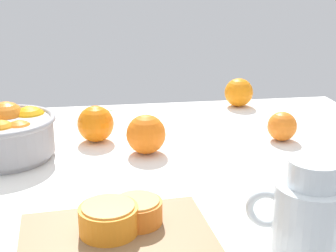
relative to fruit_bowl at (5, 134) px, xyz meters
The scene contains 11 objects.
ground_plane 31.70cm from the fruit_bowl, 15.22° to the right, with size 122.67×92.42×3.00cm, color white.
fruit_bowl is the anchor object (origin of this frame).
juice_pitcher 65.18cm from the fruit_bowl, 42.20° to the right, with size 14.82×10.34×15.19cm.
cutting_board 44.86cm from the fruit_bowl, 60.69° to the right, with size 28.03×21.71×1.57cm, color olive.
orange_half_0 41.99cm from the fruit_bowl, 60.54° to the right, with size 8.79×8.79×4.38cm.
orange_half_1 42.54cm from the fruit_bowl, 53.85° to the right, with size 7.69×7.69×3.82cm.
loose_orange_0 68.35cm from the fruit_bowl, 27.46° to the left, with size 8.28×8.28×8.28cm, color orange.
loose_orange_1 30.10cm from the fruit_bowl, ahead, with size 8.64×8.64×8.64cm, color orange.
loose_orange_3 20.47cm from the fruit_bowl, 21.50° to the left, with size 8.52×8.52×8.52cm, color orange.
loose_orange_4 62.35cm from the fruit_bowl, ahead, with size 6.89×6.89×6.89cm, color orange.
herb_sprig_0 37.28cm from the fruit_bowl, 55.52° to the left, with size 6.48×4.93×0.80cm.
Camera 1 is at (-9.77, -91.00, 38.69)cm, focal length 50.92 mm.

